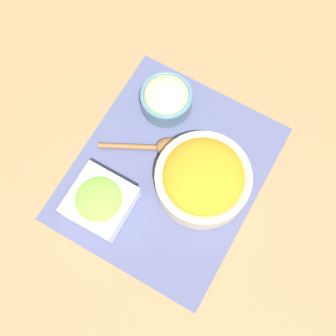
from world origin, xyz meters
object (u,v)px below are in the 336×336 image
at_px(carrot_bowl, 203,178).
at_px(lettuce_bowl, 100,202).
at_px(wooden_spoon, 159,147).
at_px(cucumber_bowl, 166,98).

bearing_deg(carrot_bowl, lettuce_bowl, -47.66).
relative_size(carrot_bowl, lettuce_bowl, 1.65).
bearing_deg(wooden_spoon, carrot_bowl, 78.09).
distance_m(carrot_bowl, cucumber_bowl, 0.20).
relative_size(carrot_bowl, cucumber_bowl, 1.73).
xyz_separation_m(cucumber_bowl, wooden_spoon, (0.10, 0.04, -0.02)).
bearing_deg(carrot_bowl, wooden_spoon, -101.91).
bearing_deg(wooden_spoon, lettuce_bowl, -13.26).
height_order(carrot_bowl, wooden_spoon, carrot_bowl).
bearing_deg(wooden_spoon, cucumber_bowl, -158.55).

